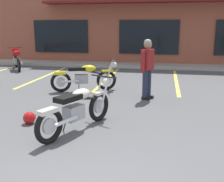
# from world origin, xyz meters

# --- Properties ---
(ground_plane) EXTENTS (80.00, 80.00, 0.00)m
(ground_plane) POSITION_xyz_m (0.00, 3.76, 0.00)
(ground_plane) COLOR #515154
(sidewalk_kerb) EXTENTS (22.00, 1.80, 0.14)m
(sidewalk_kerb) POSITION_xyz_m (0.00, 11.63, 0.07)
(sidewalk_kerb) COLOR #A8A59E
(sidewalk_kerb) RESTS_ON ground_plane
(brick_storefront_building) EXTENTS (17.70, 7.24, 3.97)m
(brick_storefront_building) POSITION_xyz_m (0.00, 15.16, 1.99)
(brick_storefront_building) COLOR brown
(brick_storefront_building) RESTS_ON ground_plane
(painted_stall_lines) EXTENTS (13.28, 4.80, 0.01)m
(painted_stall_lines) POSITION_xyz_m (-0.00, 8.03, 0.00)
(painted_stall_lines) COLOR #DBCC4C
(painted_stall_lines) RESTS_ON ground_plane
(motorcycle_foreground_classic) EXTENTS (1.13, 1.98, 0.98)m
(motorcycle_foreground_classic) POSITION_xyz_m (-0.77, 2.61, 0.46)
(motorcycle_foreground_classic) COLOR black
(motorcycle_foreground_classic) RESTS_ON ground_plane
(motorcycle_red_sportbike) EXTENTS (1.99, 1.11, 0.98)m
(motorcycle_red_sportbike) POSITION_xyz_m (-1.60, 5.88, 0.46)
(motorcycle_red_sportbike) COLOR black
(motorcycle_red_sportbike) RESTS_ON ground_plane
(motorcycle_blue_standard) EXTENTS (1.43, 1.82, 0.98)m
(motorcycle_blue_standard) POSITION_xyz_m (-6.02, 9.56, 0.53)
(motorcycle_blue_standard) COLOR black
(motorcycle_blue_standard) RESTS_ON ground_plane
(person_in_black_shirt) EXTENTS (0.39, 0.59, 1.68)m
(person_in_black_shirt) POSITION_xyz_m (0.39, 5.31, 0.95)
(person_in_black_shirt) COLOR black
(person_in_black_shirt) RESTS_ON ground_plane
(helmet_on_pavement) EXTENTS (0.26, 0.26, 0.26)m
(helmet_on_pavement) POSITION_xyz_m (-1.90, 2.78, 0.13)
(helmet_on_pavement) COLOR #B71414
(helmet_on_pavement) RESTS_ON ground_plane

